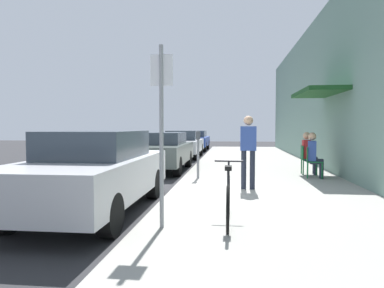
# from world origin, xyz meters

# --- Properties ---
(ground_plane) EXTENTS (60.00, 60.00, 0.00)m
(ground_plane) POSITION_xyz_m (0.00, 0.00, 0.00)
(ground_plane) COLOR #2D2D30
(sidewalk_slab) EXTENTS (4.50, 32.00, 0.12)m
(sidewalk_slab) POSITION_xyz_m (2.25, 2.00, 0.06)
(sidewalk_slab) COLOR #9E9B93
(sidewalk_slab) RESTS_ON ground_plane
(building_facade) EXTENTS (1.40, 32.00, 5.66)m
(building_facade) POSITION_xyz_m (4.65, 2.01, 2.83)
(building_facade) COLOR gray
(building_facade) RESTS_ON ground_plane
(parked_car_0) EXTENTS (1.80, 4.40, 1.49)m
(parked_car_0) POSITION_xyz_m (-1.10, -1.54, 0.77)
(parked_car_0) COLOR #B7B7BC
(parked_car_0) RESTS_ON ground_plane
(parked_car_1) EXTENTS (1.80, 4.40, 1.37)m
(parked_car_1) POSITION_xyz_m (-1.10, 4.60, 0.72)
(parked_car_1) COLOR #47514C
(parked_car_1) RESTS_ON ground_plane
(parked_car_2) EXTENTS (1.80, 4.40, 1.37)m
(parked_car_2) POSITION_xyz_m (-1.10, 10.03, 0.71)
(parked_car_2) COLOR silver
(parked_car_2) RESTS_ON ground_plane
(parked_car_3) EXTENTS (1.80, 4.40, 1.31)m
(parked_car_3) POSITION_xyz_m (-1.10, 15.58, 0.69)
(parked_car_3) COLOR navy
(parked_car_3) RESTS_ON ground_plane
(parking_meter) EXTENTS (0.12, 0.10, 1.32)m
(parking_meter) POSITION_xyz_m (0.45, 2.14, 0.89)
(parking_meter) COLOR slate
(parking_meter) RESTS_ON sidewalk_slab
(street_sign) EXTENTS (0.32, 0.06, 2.60)m
(street_sign) POSITION_xyz_m (0.40, -2.76, 1.64)
(street_sign) COLOR gray
(street_sign) RESTS_ON sidewalk_slab
(bicycle_0) EXTENTS (0.46, 1.71, 0.90)m
(bicycle_0) POSITION_xyz_m (1.35, -2.41, 0.48)
(bicycle_0) COLOR black
(bicycle_0) RESTS_ON sidewalk_slab
(cafe_chair_0) EXTENTS (0.51, 0.51, 0.87)m
(cafe_chair_0) POSITION_xyz_m (3.65, 2.54, 0.62)
(cafe_chair_0) COLOR #14592D
(cafe_chair_0) RESTS_ON sidewalk_slab
(seated_patron_0) EXTENTS (0.48, 0.42, 1.29)m
(seated_patron_0) POSITION_xyz_m (3.71, 2.53, 0.82)
(seated_patron_0) COLOR #232838
(seated_patron_0) RESTS_ON sidewalk_slab
(cafe_chair_1) EXTENTS (0.46, 0.46, 0.87)m
(cafe_chair_1) POSITION_xyz_m (3.65, 3.28, 0.62)
(cafe_chair_1) COLOR #14592D
(cafe_chair_1) RESTS_ON sidewalk_slab
(seated_patron_1) EXTENTS (0.44, 0.37, 1.29)m
(seated_patron_1) POSITION_xyz_m (3.71, 3.28, 0.82)
(seated_patron_1) COLOR #232838
(seated_patron_1) RESTS_ON sidewalk_slab
(pedestrian_standing) EXTENTS (0.36, 0.22, 1.70)m
(pedestrian_standing) POSITION_xyz_m (1.77, 0.53, 1.12)
(pedestrian_standing) COLOR #232838
(pedestrian_standing) RESTS_ON sidewalk_slab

